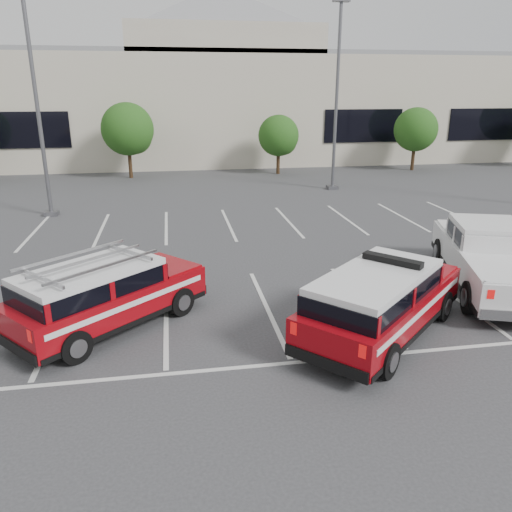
{
  "coord_description": "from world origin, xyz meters",
  "views": [
    {
      "loc": [
        -2.37,
        -12.09,
        5.65
      ],
      "look_at": [
        -0.07,
        1.39,
        1.05
      ],
      "focal_mm": 35.0,
      "sensor_mm": 36.0,
      "label": 1
    }
  ],
  "objects": [
    {
      "name": "fire_chief_suv",
      "position": [
        2.35,
        -1.95,
        0.77
      ],
      "size": [
        5.23,
        5.02,
        1.87
      ],
      "rotation": [
        0.0,
        0.0,
        -0.83
      ],
      "color": "maroon",
      "rests_on": "ground"
    },
    {
      "name": "ladder_suv",
      "position": [
        -4.12,
        -0.42,
        0.76
      ],
      "size": [
        4.86,
        4.61,
        1.9
      ],
      "rotation": [
        0.0,
        0.0,
        -0.84
      ],
      "color": "maroon",
      "rests_on": "ground"
    },
    {
      "name": "tree_mid_right",
      "position": [
        5.09,
        22.05,
        2.5
      ],
      "size": [
        2.77,
        2.77,
        3.99
      ],
      "color": "#3F2B19",
      "rests_on": "ground"
    },
    {
      "name": "tree_mid_left",
      "position": [
        -4.91,
        22.05,
        3.04
      ],
      "size": [
        3.37,
        3.37,
        4.85
      ],
      "color": "#3F2B19",
      "rests_on": "ground"
    },
    {
      "name": "light_pole_left",
      "position": [
        -8.0,
        12.0,
        5.19
      ],
      "size": [
        0.9,
        0.6,
        10.24
      ],
      "color": "#59595E",
      "rests_on": "ground"
    },
    {
      "name": "tree_right",
      "position": [
        15.09,
        22.05,
        2.77
      ],
      "size": [
        3.07,
        3.07,
        4.42
      ],
      "color": "#3F2B19",
      "rests_on": "ground"
    },
    {
      "name": "stall_markings",
      "position": [
        0.0,
        4.5,
        0.01
      ],
      "size": [
        23.0,
        15.0,
        0.01
      ],
      "primitive_type": "cube",
      "color": "silver",
      "rests_on": "ground"
    },
    {
      "name": "convention_building",
      "position": [
        0.18,
        31.86,
        4.72
      ],
      "size": [
        60.0,
        16.99,
        13.2
      ],
      "color": "beige",
      "rests_on": "ground"
    },
    {
      "name": "white_pickup",
      "position": [
        6.74,
        0.44,
        0.75
      ],
      "size": [
        3.91,
        6.47,
        1.88
      ],
      "rotation": [
        0.0,
        0.0,
        -0.32
      ],
      "color": "silver",
      "rests_on": "ground"
    },
    {
      "name": "ground",
      "position": [
        0.0,
        0.0,
        0.0
      ],
      "size": [
        120.0,
        120.0,
        0.0
      ],
      "primitive_type": "plane",
      "color": "#363639",
      "rests_on": "ground"
    },
    {
      "name": "light_pole_mid",
      "position": [
        7.0,
        16.0,
        5.19
      ],
      "size": [
        0.9,
        0.6,
        10.24
      ],
      "color": "#59595E",
      "rests_on": "ground"
    }
  ]
}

